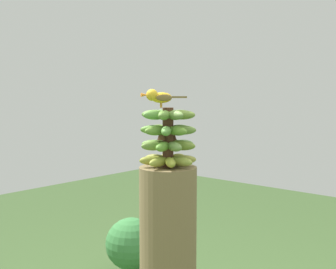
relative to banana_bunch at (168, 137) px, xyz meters
The scene contains 3 objects.
banana_bunch is the anchor object (origin of this frame).
perched_bird 0.18m from the banana_bunch, 163.35° to the left, with size 0.18×0.12×0.08m.
tropical_shrub 1.34m from the banana_bunch, 55.05° to the left, with size 0.36×0.36×0.45m.
Camera 1 is at (-1.35, -1.17, 1.28)m, focal length 44.50 mm.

